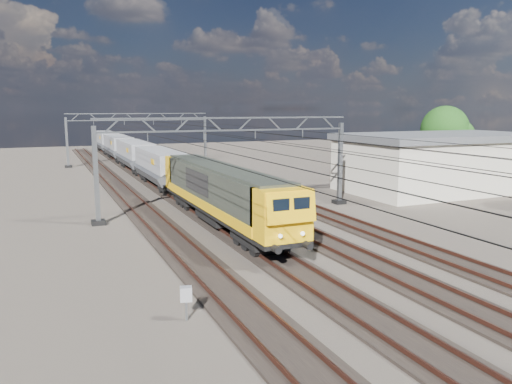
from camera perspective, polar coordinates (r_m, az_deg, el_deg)
name	(u,v)px	position (r m, az deg, el deg)	size (l,w,h in m)	color
ground	(252,224)	(33.72, -0.51, -3.71)	(160.00, 160.00, 0.00)	black
track_outer_west	(164,232)	(31.92, -10.51, -4.50)	(2.60, 140.00, 0.30)	black
track_loco	(224,226)	(33.00, -3.72, -3.89)	(2.60, 140.00, 0.30)	black
track_inner_east	(278,221)	(34.51, 2.56, -3.29)	(2.60, 140.00, 0.30)	black
track_outer_east	(328,216)	(36.40, 8.23, -2.70)	(2.60, 140.00, 0.30)	black
catenary_gantry_mid	(230,161)	(36.74, -2.95, 3.55)	(19.90, 0.90, 7.11)	gray
catenary_gantry_far	(140,136)	(71.50, -13.17, 6.20)	(19.90, 0.90, 7.11)	gray
overhead_wires	(213,133)	(40.37, -4.98, 6.69)	(12.03, 140.00, 0.53)	black
locomotive	(221,191)	(33.05, -4.08, 0.11)	(2.76, 21.10, 3.62)	black
hopper_wagon_lead	(161,165)	(49.96, -10.84, 3.04)	(3.38, 13.00, 3.25)	black
hopper_wagon_mid	(135,153)	(63.83, -13.65, 4.31)	(3.38, 13.00, 3.25)	black
hopper_wagon_third	(118,146)	(77.82, -15.46, 5.12)	(3.38, 13.00, 3.25)	black
hopper_wagon_fourth	(106,140)	(91.88, -16.72, 5.68)	(3.38, 13.00, 3.25)	black
trackside_cabinet	(186,295)	(18.76, -8.00, -11.58)	(0.49, 0.41, 1.29)	gray
industrial_shed	(440,162)	(50.47, 20.33, 3.25)	(18.60, 10.60, 5.40)	beige
tree_far	(448,131)	(61.66, 21.09, 6.48)	(5.81, 5.41, 8.06)	#3B2D1B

